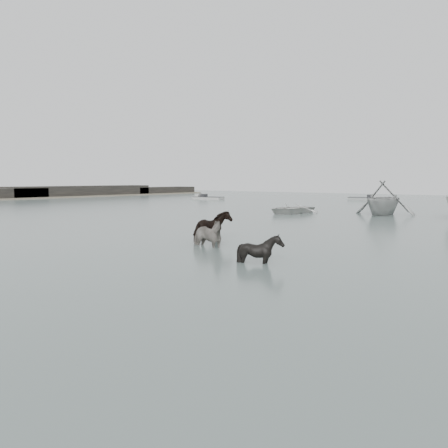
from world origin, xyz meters
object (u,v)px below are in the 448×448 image
(pony_pinto, at_px, (206,228))
(pony_black, at_px, (260,243))
(pony_dark, at_px, (213,224))
(rowboat_lead, at_px, (291,208))

(pony_pinto, xyz_separation_m, pony_black, (3.64, -1.50, -0.09))
(pony_dark, bearing_deg, pony_black, -141.87)
(pony_dark, xyz_separation_m, pony_black, (4.37, -2.80, -0.10))
(pony_pinto, bearing_deg, pony_black, -108.25)
(pony_pinto, distance_m, rowboat_lead, 18.75)
(pony_pinto, relative_size, rowboat_lead, 0.41)
(pony_black, xyz_separation_m, rowboat_lead, (-10.01, 19.14, -0.22))
(pony_pinto, bearing_deg, pony_dark, 33.51)
(pony_pinto, distance_m, pony_black, 3.94)
(pony_black, bearing_deg, rowboat_lead, 45.33)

